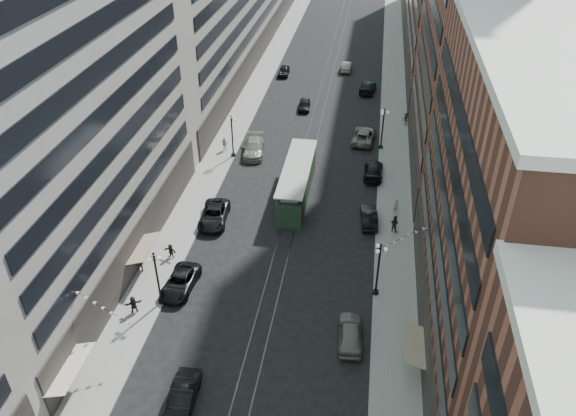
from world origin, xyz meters
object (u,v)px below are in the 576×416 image
Objects in this scene: car_13 at (304,105)px; car_2 at (180,282)px; car_8 at (254,147)px; pedestrian_8 at (395,206)px; lamppost_sw_far at (157,277)px; car_14 at (346,66)px; pedestrian_6 at (225,144)px; lamppost_sw_mid at (232,135)px; car_5 at (183,397)px; car_7 at (214,215)px; car_9 at (284,71)px; pedestrian_9 at (406,119)px; car_4 at (350,333)px; pedestrian_extra_0 at (133,304)px; lamppost_se_far at (378,268)px; pedestrian_2 at (140,264)px; car_extra_0 at (373,170)px; car_10 at (369,217)px; streetcar at (297,182)px; car_12 at (368,87)px; pedestrian_5 at (171,251)px; car_11 at (364,136)px; pedestrian_7 at (395,223)px; lamppost_se_mid at (383,127)px.

car_2 is at bearing -101.99° from car_13.
pedestrian_8 is at bearing -39.75° from car_8.
car_14 is (12.04, 60.18, -2.35)m from lamppost_sw_far.
car_8 is 3.47× the size of pedestrian_6.
pedestrian_6 is at bearing 136.84° from lamppost_sw_mid.
car_14 is at bearing 82.08° from car_5.
car_7 reaches higher than car_9.
car_4 is at bearing -104.40° from pedestrian_9.
pedestrian_extra_0 reaches higher than car_7.
pedestrian_2 is (-21.70, -0.28, -2.06)m from lamppost_se_far.
car_8 is at bearing -11.78° from car_extra_0.
pedestrian_6 is (-8.40, -14.63, 0.32)m from car_13.
car_10 is at bearing 96.39° from car_14.
streetcar reaches higher than car_10.
streetcar is 2.93× the size of car_10.
lamppost_sw_mid is at bearing 92.47° from pedestrian_2.
lamppost_sw_mid is 12.10m from streetcar.
car_10 is 24.84m from pedestrian_9.
pedestrian_extra_0 is at bearing -105.01° from car_13.
pedestrian_5 is at bearing 74.87° from car_12.
car_11 is at bearing 98.32° from car_14.
car_2 is 10.67m from car_7.
pedestrian_9 reaches higher than pedestrian_8.
lamppost_se_far is at bearing 163.84° from pedestrian_extra_0.
lamppost_sw_far is 28.45m from pedestrian_6.
lamppost_sw_mid reaches higher than car_13.
streetcar reaches higher than car_8.
car_4 is (16.47, -28.79, -2.26)m from lamppost_sw_mid.
car_5 is at bearing 89.59° from pedestrian_7.
pedestrian_extra_0 reaches higher than car_9.
pedestrian_5 is (-17.25, -27.67, 0.07)m from car_11.
lamppost_se_far is at bearing 138.36° from pedestrian_6.
pedestrian_extra_0 is at bearing -125.54° from car_2.
pedestrian_5 is at bearing 75.86° from car_14.
car_7 is at bearing -140.70° from streetcar.
pedestrian_6 is (-3.83, 0.09, 0.14)m from car_8.
lamppost_se_far reaches higher than car_9.
car_13 is (5.65, 30.15, -0.11)m from car_7.
car_7 reaches higher than car_extra_0.
streetcar is at bearing -74.86° from car_4.
car_2 is 35.08m from car_11.
streetcar is 3.11× the size of car_9.
car_9 is (-0.66, 28.20, -0.15)m from car_8.
car_8 is 1.14× the size of car_extra_0.
pedestrian_7 is 3.44m from pedestrian_8.
lamppost_se_mid reaches higher than streetcar.
pedestrian_8 reaches higher than car_4.
pedestrian_extra_0 is at bearing -107.35° from car_7.
car_4 reaches higher than car_7.
lamppost_sw_mid is 20.97m from pedestrian_5.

